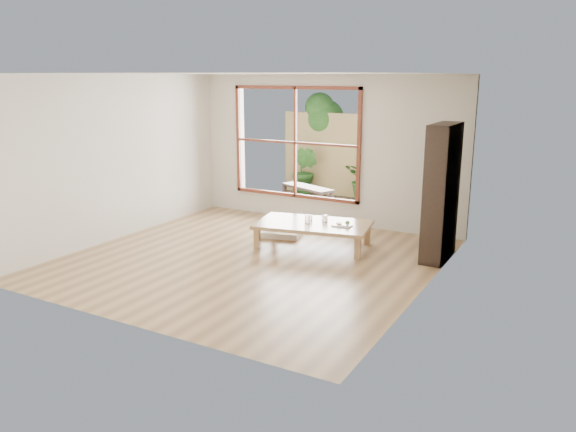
% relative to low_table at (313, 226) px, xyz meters
% --- Properties ---
extents(ground, '(5.00, 5.00, 0.00)m').
position_rel_low_table_xyz_m(ground, '(-0.49, -0.98, -0.33)').
color(ground, tan).
rests_on(ground, ground).
extents(low_table, '(1.88, 1.29, 0.38)m').
position_rel_low_table_xyz_m(low_table, '(0.00, 0.00, 0.00)').
color(low_table, '#A17C4E').
rests_on(low_table, ground).
extents(floor_cushion, '(0.77, 0.77, 0.09)m').
position_rel_low_table_xyz_m(floor_cushion, '(-0.74, 0.35, -0.29)').
color(floor_cushion, white).
rests_on(floor_cushion, ground).
extents(bookshelf, '(0.31, 0.87, 1.94)m').
position_rel_low_table_xyz_m(bookshelf, '(1.83, 0.37, 0.64)').
color(bookshelf, '#2F221A').
rests_on(bookshelf, ground).
extents(glass_tall, '(0.08, 0.08, 0.14)m').
position_rel_low_table_xyz_m(glass_tall, '(-0.05, -0.10, 0.12)').
color(glass_tall, silver).
rests_on(glass_tall, low_table).
extents(glass_mid, '(0.08, 0.08, 0.11)m').
position_rel_low_table_xyz_m(glass_mid, '(0.14, 0.14, 0.10)').
color(glass_mid, silver).
rests_on(glass_mid, low_table).
extents(glass_short, '(0.06, 0.06, 0.08)m').
position_rel_low_table_xyz_m(glass_short, '(0.08, 0.21, 0.09)').
color(glass_short, silver).
rests_on(glass_short, low_table).
extents(glass_small, '(0.07, 0.07, 0.09)m').
position_rel_low_table_xyz_m(glass_small, '(-0.11, 0.10, 0.09)').
color(glass_small, silver).
rests_on(glass_small, low_table).
extents(food_tray, '(0.28, 0.20, 0.09)m').
position_rel_low_table_xyz_m(food_tray, '(0.48, 0.05, 0.07)').
color(food_tray, white).
rests_on(food_tray, low_table).
extents(deck, '(2.80, 2.00, 0.05)m').
position_rel_low_table_xyz_m(deck, '(-1.09, 2.58, -0.33)').
color(deck, '#332B25').
rests_on(deck, ground).
extents(garden_bench, '(1.26, 0.79, 0.39)m').
position_rel_low_table_xyz_m(garden_bench, '(-1.34, 2.40, 0.02)').
color(garden_bench, '#2F221A').
rests_on(garden_bench, deck).
extents(bamboo_fence, '(2.80, 0.06, 1.80)m').
position_rel_low_table_xyz_m(bamboo_fence, '(-1.09, 3.58, 0.57)').
color(bamboo_fence, tan).
rests_on(bamboo_fence, ground).
extents(shrub_right, '(0.95, 0.84, 1.00)m').
position_rel_low_table_xyz_m(shrub_right, '(-0.36, 3.23, 0.19)').
color(shrub_right, '#336B27').
rests_on(shrub_right, deck).
extents(shrub_left, '(0.70, 0.62, 1.07)m').
position_rel_low_table_xyz_m(shrub_left, '(-1.84, 3.26, 0.23)').
color(shrub_left, '#336B27').
rests_on(shrub_left, deck).
extents(garden_tree, '(1.04, 0.85, 2.22)m').
position_rel_low_table_xyz_m(garden_tree, '(-1.77, 3.88, 1.29)').
color(garden_tree, '#4C3D2D').
rests_on(garden_tree, ground).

